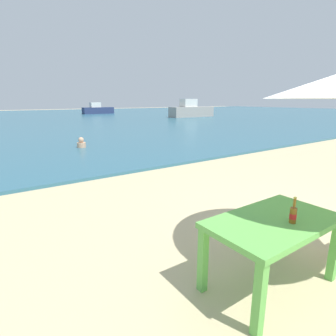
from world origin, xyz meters
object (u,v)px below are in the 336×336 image
object	(u,v)px
beer_bottle_amber	(293,214)
swimmer_person	(81,143)
boat_tanker	(98,110)
picnic_table_green	(273,229)
boat_sailboat	(191,110)

from	to	relation	value
beer_bottle_amber	swimmer_person	size ratio (longest dim) A/B	0.65
beer_bottle_amber	boat_tanker	world-z (taller)	boat_tanker
beer_bottle_amber	swimmer_person	distance (m)	9.47
beer_bottle_amber	picnic_table_green	bearing A→B (deg)	114.85
boat_tanker	picnic_table_green	bearing A→B (deg)	-107.87
picnic_table_green	boat_tanker	xyz separation A→B (m)	(11.22, 34.80, -0.03)
swimmer_person	boat_tanker	xyz separation A→B (m)	(10.30, 25.54, 0.39)
boat_tanker	beer_bottle_amber	bearing A→B (deg)	-107.69
picnic_table_green	boat_sailboat	bearing A→B (deg)	52.14
boat_sailboat	boat_tanker	distance (m)	13.97
beer_bottle_amber	swimmer_person	bearing A→B (deg)	84.83
beer_bottle_amber	boat_tanker	xyz separation A→B (m)	(11.15, 34.96, -0.23)
swimmer_person	boat_sailboat	bearing A→B (deg)	38.38
beer_bottle_amber	boat_sailboat	distance (m)	28.21
picnic_table_green	boat_tanker	world-z (taller)	boat_tanker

